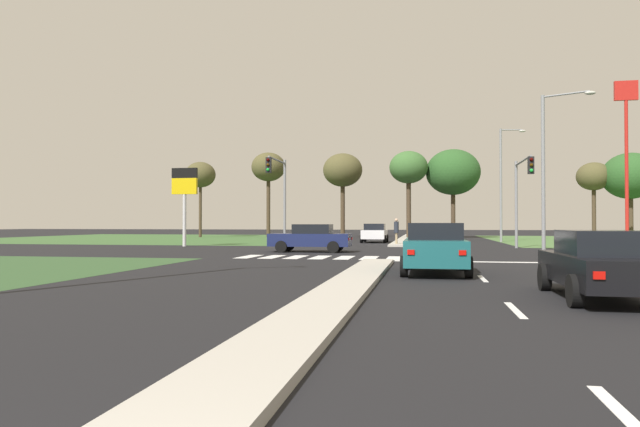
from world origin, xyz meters
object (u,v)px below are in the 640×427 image
at_px(car_teal_near, 435,248).
at_px(treeline_third, 343,171).
at_px(treeline_fourth, 409,168).
at_px(treeline_fifth, 453,172).
at_px(treeline_sixth, 630,176).
at_px(street_lamp_second, 548,163).
at_px(treeline_seventh, 594,177).
at_px(treeline_second, 268,168).
at_px(treeline_near, 200,175).
at_px(car_navy_second, 311,238).
at_px(street_lamp_third, 503,179).
at_px(fastfood_pole_sign, 626,126).
at_px(car_black_third, 601,264).
at_px(traffic_signal_far_left, 279,186).
at_px(traffic_signal_far_right, 521,185).
at_px(pedestrian_at_median, 396,228).
at_px(fuel_price_totem, 185,189).
at_px(car_white_fifth, 375,233).

xyz_separation_m(car_teal_near, treeline_third, (-9.18, 43.17, 6.49)).
relative_size(treeline_fourth, treeline_fifth, 0.97).
relative_size(car_teal_near, treeline_sixth, 0.51).
relative_size(treeline_third, treeline_fourth, 1.03).
xyz_separation_m(street_lamp_second, treeline_seventh, (10.69, 30.73, 1.49)).
bearing_deg(street_lamp_second, treeline_second, 128.03).
bearing_deg(car_teal_near, treeline_near, 121.03).
xyz_separation_m(car_navy_second, treeline_third, (-2.63, 30.78, 6.53)).
distance_m(street_lamp_third, fastfood_pole_sign, 10.70).
height_order(car_black_third, treeline_fourth, treeline_fourth).
xyz_separation_m(treeline_near, treeline_sixth, (45.42, 2.34, -0.57)).
xyz_separation_m(car_black_third, traffic_signal_far_left, (-13.14, 23.42, 3.32)).
height_order(street_lamp_second, treeline_sixth, treeline_sixth).
height_order(traffic_signal_far_right, treeline_third, treeline_third).
distance_m(treeline_fifth, treeline_seventh, 14.62).
height_order(car_teal_near, traffic_signal_far_right, traffic_signal_far_right).
bearing_deg(traffic_signal_far_left, street_lamp_third, 40.13).
xyz_separation_m(pedestrian_at_median, fuel_price_totem, (-14.21, -3.97, 2.69)).
relative_size(street_lamp_third, fastfood_pole_sign, 0.72).
distance_m(pedestrian_at_median, treeline_fifth, 21.08).
bearing_deg(treeline_fourth, treeline_seventh, 12.65).
relative_size(traffic_signal_far_right, pedestrian_at_median, 3.11).
xyz_separation_m(traffic_signal_far_left, treeline_seventh, (26.69, 26.64, 2.26)).
height_order(treeline_second, treeline_fourth, treeline_second).
relative_size(traffic_signal_far_right, fuel_price_totem, 1.03).
bearing_deg(traffic_signal_far_right, fastfood_pole_sign, 53.89).
bearing_deg(treeline_seventh, traffic_signal_far_left, -135.06).
bearing_deg(car_teal_near, treeline_sixth, 65.27).
height_order(car_navy_second, traffic_signal_far_left, traffic_signal_far_left).
relative_size(fastfood_pole_sign, treeline_third, 1.44).
distance_m(car_navy_second, treeline_fourth, 28.95).
xyz_separation_m(street_lamp_second, treeline_fifth, (-3.66, 28.00, 1.99)).
relative_size(street_lamp_second, fuel_price_totem, 1.59).
bearing_deg(treeline_second, traffic_signal_far_left, -72.91).
height_order(car_teal_near, treeline_sixth, treeline_sixth).
xyz_separation_m(car_white_fifth, pedestrian_at_median, (2.07, -6.12, 0.44)).
bearing_deg(treeline_seventh, treeline_fourth, -167.35).
bearing_deg(treeline_sixth, treeline_seventh, 173.48).
distance_m(street_lamp_third, treeline_fourth, 12.23).
xyz_separation_m(car_black_third, treeline_fourth, (-5.30, 45.83, 6.44)).
height_order(car_teal_near, pedestrian_at_median, pedestrian_at_median).
bearing_deg(treeline_near, car_navy_second, -57.69).
bearing_deg(car_teal_near, treeline_fifth, 86.49).
distance_m(traffic_signal_far_right, treeline_third, 29.86).
height_order(treeline_near, treeline_second, treeline_second).
height_order(street_lamp_third, treeline_second, treeline_second).
xyz_separation_m(car_navy_second, street_lamp_third, (12.71, 18.89, 4.52)).
relative_size(street_lamp_third, treeline_seventh, 1.21).
xyz_separation_m(traffic_signal_far_right, treeline_fourth, (-7.36, 22.90, 3.31)).
bearing_deg(car_black_third, treeline_fifth, 90.96).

